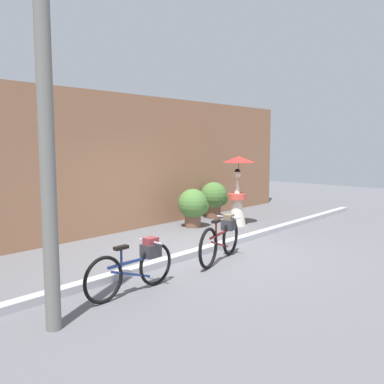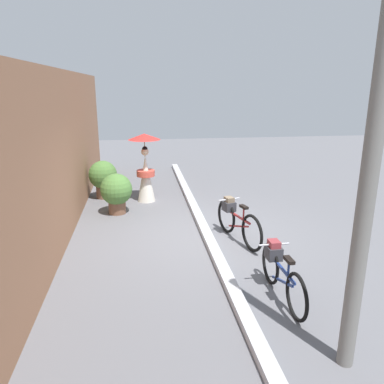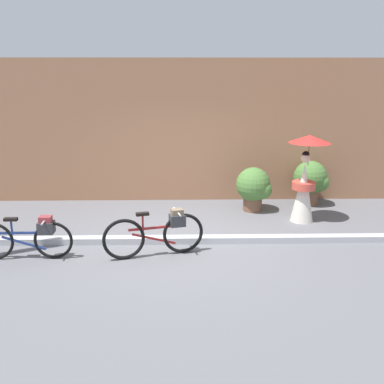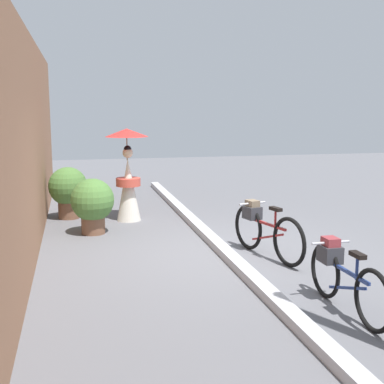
{
  "view_description": "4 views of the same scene",
  "coord_description": "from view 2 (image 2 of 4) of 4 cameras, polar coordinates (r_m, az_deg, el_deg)",
  "views": [
    {
      "loc": [
        -6.42,
        -5.29,
        2.18
      ],
      "look_at": [
        0.24,
        0.62,
        1.15
      ],
      "focal_mm": 39.42,
      "sensor_mm": 36.0,
      "label": 1
    },
    {
      "loc": [
        -7.26,
        1.33,
        3.07
      ],
      "look_at": [
        0.52,
        0.23,
        0.83
      ],
      "focal_mm": 35.0,
      "sensor_mm": 36.0,
      "label": 2
    },
    {
      "loc": [
        0.15,
        -7.82,
        3.17
      ],
      "look_at": [
        0.33,
        0.41,
        0.87
      ],
      "focal_mm": 41.78,
      "sensor_mm": 36.0,
      "label": 3
    },
    {
      "loc": [
        -7.47,
        2.22,
        2.29
      ],
      "look_at": [
        0.31,
        0.42,
        0.94
      ],
      "focal_mm": 47.93,
      "sensor_mm": 36.0,
      "label": 4
    }
  ],
  "objects": [
    {
      "name": "potted_plant_by_door",
      "position": [
        9.4,
        -11.35,
        0.12
      ],
      "size": [
        0.8,
        0.78,
        1.01
      ],
      "color": "brown",
      "rests_on": "ground_plane"
    },
    {
      "name": "sidewalk_curb",
      "position": [
        7.97,
        2.14,
        -6.27
      ],
      "size": [
        14.0,
        0.2,
        0.12
      ],
      "primitive_type": "cube",
      "color": "#B2B2B7",
      "rests_on": "ground_plane"
    },
    {
      "name": "building_wall",
      "position": [
        7.58,
        -20.85,
        4.45
      ],
      "size": [
        14.0,
        0.4,
        3.39
      ],
      "primitive_type": "cube",
      "color": "#9E6B4C",
      "rests_on": "ground_plane"
    },
    {
      "name": "person_with_parasol",
      "position": [
        10.19,
        -7.11,
        3.83
      ],
      "size": [
        0.86,
        0.86,
        1.85
      ],
      "color": "silver",
      "rests_on": "ground_plane"
    },
    {
      "name": "ground_plane",
      "position": [
        8.0,
        2.14,
        -6.66
      ],
      "size": [
        30.0,
        30.0,
        0.0
      ],
      "primitive_type": "plane",
      "color": "slate"
    },
    {
      "name": "bicycle_near_officer",
      "position": [
        7.71,
        6.8,
        -4.21
      ],
      "size": [
        1.73,
        0.6,
        0.82
      ],
      "color": "black",
      "rests_on": "ground_plane"
    },
    {
      "name": "bicycle_far_side",
      "position": [
        5.84,
        13.29,
        -11.6
      ],
      "size": [
        1.66,
        0.48,
        0.77
      ],
      "color": "black",
      "rests_on": "ground_plane"
    },
    {
      "name": "potted_plant_small",
      "position": [
        10.79,
        -13.31,
        2.28
      ],
      "size": [
        0.81,
        0.79,
        1.06
      ],
      "color": "brown",
      "rests_on": "ground_plane"
    },
    {
      "name": "utility_pole",
      "position": [
        4.06,
        25.72,
        4.85
      ],
      "size": [
        0.18,
        0.18,
        4.8
      ],
      "primitive_type": "cylinder",
      "color": "slate",
      "rests_on": "ground_plane"
    }
  ]
}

